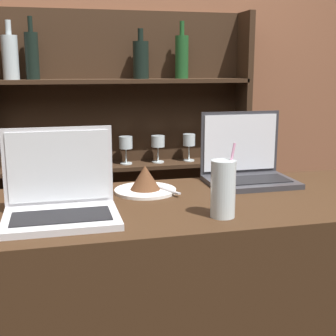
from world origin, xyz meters
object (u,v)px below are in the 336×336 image
(laptop_near, at_px, (60,198))
(laptop_far, at_px, (246,166))
(water_glass, at_px, (223,189))
(cake_plate, at_px, (145,182))

(laptop_near, height_order, laptop_far, laptop_far)
(laptop_far, bearing_deg, laptop_near, -158.72)
(water_glass, bearing_deg, laptop_near, 167.08)
(laptop_far, relative_size, water_glass, 1.46)
(laptop_near, distance_m, water_glass, 0.44)
(cake_plate, xyz_separation_m, water_glass, (0.16, -0.30, 0.05))
(laptop_near, bearing_deg, cake_plate, 36.47)
(laptop_near, bearing_deg, water_glass, -12.92)
(laptop_near, height_order, cake_plate, laptop_near)
(cake_plate, distance_m, water_glass, 0.34)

